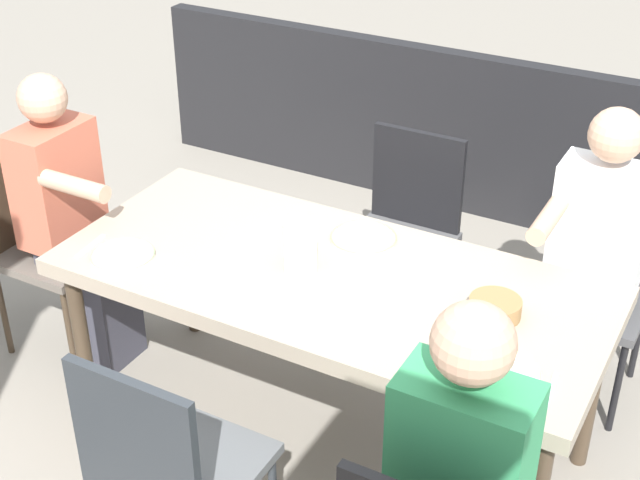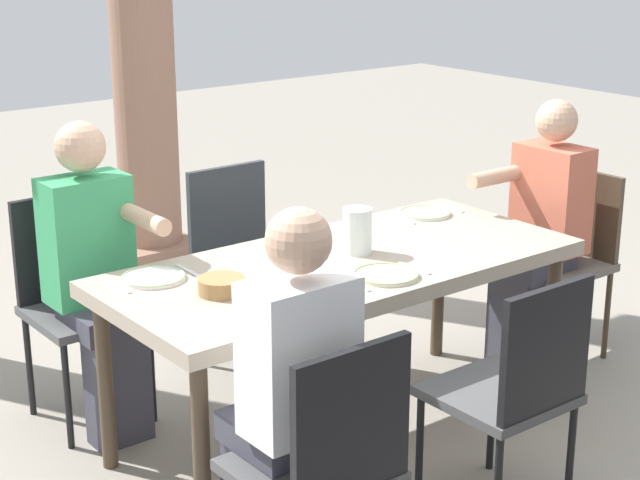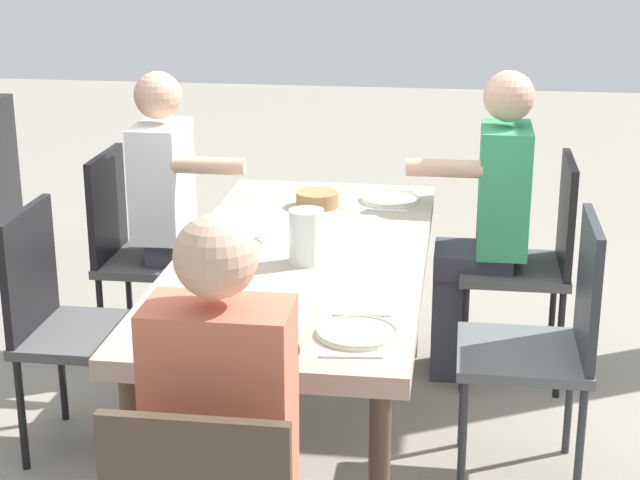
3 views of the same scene
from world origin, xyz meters
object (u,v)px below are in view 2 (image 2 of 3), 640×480
object	(u,v)px
dining_table	(342,275)
diner_woman_green	(287,387)
chair_mid_south	(516,384)
bread_basket	(221,286)
plate_1	(385,275)
diner_man_white	(539,227)
chair_head_east	(565,250)
chair_west_north	(76,292)
water_pitcher	(357,233)
chair_mid_north	(242,255)
diner_guest_third	(96,272)
chair_west_south	(327,459)
plate_0	(153,277)
stone_column_centre	(141,16)
plate_2	(425,213)

from	to	relation	value
dining_table	diner_woman_green	distance (m)	0.99
chair_mid_south	diner_woman_green	xyz separation A→B (m)	(-0.83, 0.20, 0.16)
bread_basket	plate_1	bearing A→B (deg)	-21.60
diner_man_white	chair_head_east	bearing A→B (deg)	-0.90
chair_west_north	bread_basket	bearing A→B (deg)	-79.27
water_pitcher	diner_woman_green	bearing A→B (deg)	-141.24
chair_west_north	chair_mid_north	bearing A→B (deg)	0.09
diner_guest_third	water_pitcher	size ratio (longest dim) A/B	7.02
bread_basket	dining_table	bearing A→B (deg)	2.91
chair_west_south	plate_0	xyz separation A→B (m)	(0.05, 1.10, 0.26)
diner_man_white	plate_1	bearing A→B (deg)	-167.54
plate_1	stone_column_centre	bearing A→B (deg)	80.25
chair_west_north	diner_woman_green	bearing A→B (deg)	-89.88
dining_table	chair_mid_south	xyz separation A→B (m)	(0.09, -0.85, -0.18)
chair_mid_north	chair_mid_south	xyz separation A→B (m)	(-0.00, -1.70, -0.02)
chair_west_north	plate_0	size ratio (longest dim) A/B	3.96
chair_mid_north	plate_2	xyz separation A→B (m)	(0.61, -0.59, 0.23)
chair_west_north	chair_head_east	xyz separation A→B (m)	(2.13, -0.85, -0.02)
chair_mid_north	diner_woman_green	xyz separation A→B (m)	(-0.83, -1.50, 0.13)
chair_head_east	water_pitcher	xyz separation A→B (m)	(-1.28, 0.03, 0.32)
chair_mid_north	chair_head_east	bearing A→B (deg)	-33.29
diner_guest_third	plate_0	size ratio (longest dim) A/B	5.42
diner_woman_green	stone_column_centre	world-z (taller)	stone_column_centre
chair_head_east	diner_woman_green	bearing A→B (deg)	-163.00
diner_man_white	water_pitcher	xyz separation A→B (m)	(-1.09, 0.03, 0.17)
dining_table	plate_2	world-z (taller)	plate_2
chair_head_east	diner_man_white	distance (m)	0.25
chair_mid_north	diner_man_white	xyz separation A→B (m)	(1.10, -0.85, 0.13)
chair_west_south	diner_guest_third	world-z (taller)	diner_guest_third
chair_mid_north	plate_1	distance (m)	1.14
plate_0	diner_man_white	bearing A→B (deg)	-7.55
chair_mid_north	water_pitcher	distance (m)	0.88
dining_table	stone_column_centre	size ratio (longest dim) A/B	0.63
plate_2	bread_basket	distance (m)	1.32
chair_mid_north	diner_guest_third	world-z (taller)	diner_guest_third
chair_mid_north	plate_1	size ratio (longest dim) A/B	3.83
chair_west_north	diner_man_white	distance (m)	2.12
diner_guest_third	diner_woman_green	bearing A→B (deg)	-90.00
chair_west_north	dining_table	bearing A→B (deg)	-48.50
chair_west_north	chair_mid_south	size ratio (longest dim) A/B	1.05
chair_head_east	bread_basket	xyz separation A→B (m)	(-1.97, -0.03, 0.27)
chair_mid_south	chair_mid_north	bearing A→B (deg)	90.00
chair_mid_north	diner_guest_third	distance (m)	0.87
diner_guest_third	plate_0	world-z (taller)	diner_guest_third
chair_west_north	chair_west_south	bearing A→B (deg)	-90.00
chair_head_east	plate_2	size ratio (longest dim) A/B	3.92
diner_woman_green	plate_2	world-z (taller)	diner_woman_green
plate_2	stone_column_centre	bearing A→B (deg)	96.60
chair_head_east	diner_woman_green	size ratio (longest dim) A/B	0.71
diner_woman_green	diner_guest_third	xyz separation A→B (m)	(-0.00, 1.30, 0.02)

